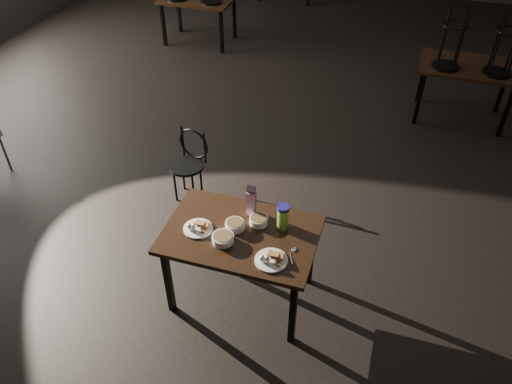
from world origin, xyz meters
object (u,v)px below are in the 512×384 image
(main_table, at_px, (241,240))
(juice_carton, at_px, (251,201))
(water_bottle, at_px, (283,217))
(bentwood_chair, at_px, (189,159))

(main_table, distance_m, juice_carton, 0.32)
(water_bottle, bearing_deg, main_table, -152.59)
(main_table, relative_size, bentwood_chair, 1.56)
(main_table, distance_m, water_bottle, 0.39)
(juice_carton, relative_size, water_bottle, 1.29)
(juice_carton, height_order, bentwood_chair, juice_carton)
(bentwood_chair, bearing_deg, juice_carton, -31.70)
(main_table, bearing_deg, juice_carton, 87.73)
(main_table, bearing_deg, bentwood_chair, 129.57)
(juice_carton, bearing_deg, water_bottle, -17.15)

